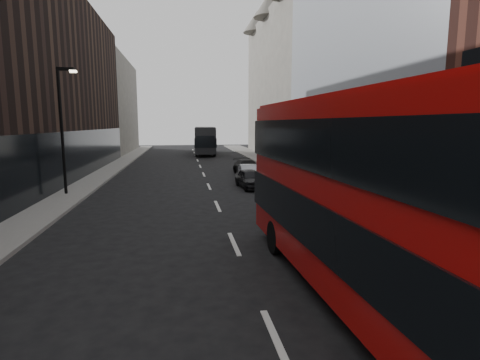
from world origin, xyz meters
name	(u,v)px	position (x,y,z in m)	size (l,w,h in m)	color
sidewalk_right	(296,173)	(7.50, 25.00, 0.07)	(3.00, 80.00, 0.15)	slate
sidewalk_left	(98,177)	(-8.00, 25.00, 0.07)	(2.00, 80.00, 0.15)	slate
building_modern_block	(372,39)	(11.47, 21.00, 9.90)	(5.03, 22.00, 20.00)	#A3A7AD
building_victorian	(283,80)	(11.38, 44.00, 9.66)	(6.50, 24.00, 21.00)	#645F58
building_left_mid	(63,89)	(-11.50, 30.00, 7.00)	(5.00, 24.00, 14.00)	black
building_left_far	(111,107)	(-11.50, 52.00, 6.50)	(5.00, 20.00, 13.00)	#645F58
street_lamp	(63,122)	(-8.22, 18.00, 4.18)	(1.06, 0.22, 7.00)	black
red_bus	(375,192)	(2.48, 3.23, 2.61)	(3.15, 11.73, 4.70)	#B40C0B
grey_bus	(205,140)	(1.38, 46.66, 1.97)	(3.21, 11.52, 3.68)	black
car_a	(250,179)	(2.60, 19.09, 0.61)	(1.44, 3.57, 1.22)	black
car_b	(250,174)	(2.91, 20.72, 0.65)	(1.38, 3.97, 1.31)	#979BA0
car_c	(247,167)	(3.47, 25.28, 0.61)	(1.72, 4.22, 1.22)	black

